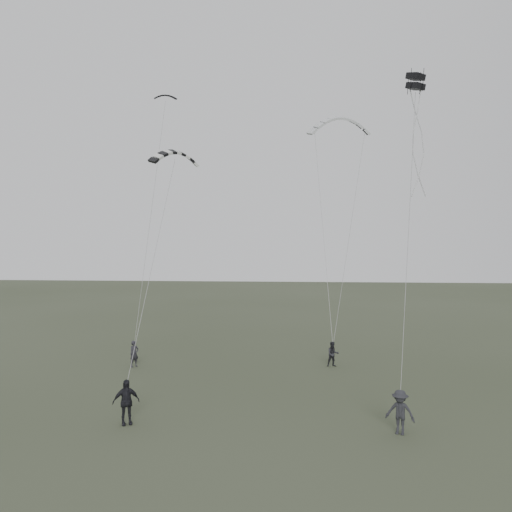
# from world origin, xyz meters

# --- Properties ---
(ground) EXTENTS (140.00, 140.00, 0.00)m
(ground) POSITION_xyz_m (0.00, 0.00, 0.00)
(ground) COLOR #323A26
(ground) RESTS_ON ground
(flyer_left) EXTENTS (0.69, 0.71, 1.64)m
(flyer_left) POSITION_xyz_m (-7.03, 7.49, 0.82)
(flyer_left) COLOR #232329
(flyer_left) RESTS_ON ground
(flyer_right) EXTENTS (0.86, 0.73, 1.56)m
(flyer_right) POSITION_xyz_m (5.39, 8.49, 0.78)
(flyer_right) COLOR black
(flyer_right) RESTS_ON ground
(flyer_center) EXTENTS (1.24, 0.95, 1.95)m
(flyer_center) POSITION_xyz_m (-4.32, -2.00, 0.98)
(flyer_center) COLOR black
(flyer_center) RESTS_ON ground
(flyer_far) EXTENTS (1.35, 1.09, 1.83)m
(flyer_far) POSITION_xyz_m (7.26, -2.25, 0.91)
(flyer_far) COLOR #222327
(flyer_far) RESTS_ON ground
(kite_dark_small) EXTENTS (1.61, 0.82, 0.61)m
(kite_dark_small) POSITION_xyz_m (-5.94, 11.39, 17.92)
(kite_dark_small) COLOR black
(kite_dark_small) RESTS_ON flyer_left
(kite_pale_large) EXTENTS (4.61, 2.08, 2.02)m
(kite_pale_large) POSITION_xyz_m (6.17, 13.17, 16.59)
(kite_pale_large) COLOR #BCBEC1
(kite_pale_large) RESTS_ON flyer_right
(kite_striped) EXTENTS (2.87, 2.51, 1.29)m
(kite_striped) POSITION_xyz_m (-3.73, 4.78, 12.87)
(kite_striped) COLOR black
(kite_striped) RESTS_ON flyer_center
(kite_box) EXTENTS (0.99, 1.01, 0.84)m
(kite_box) POSITION_xyz_m (8.48, 0.85, 15.27)
(kite_box) COLOR black
(kite_box) RESTS_ON flyer_far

